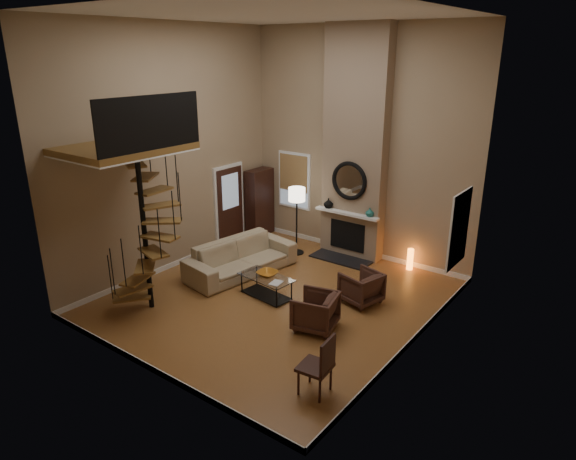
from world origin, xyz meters
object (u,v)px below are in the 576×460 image
Objects in this scene: hutch at (260,202)px; armchair_far at (319,312)px; coffee_table at (266,284)px; floor_lamp at (297,200)px; sofa at (241,257)px; side_chair at (320,364)px; armchair_near at (364,288)px; accent_lamp at (410,259)px.

armchair_far is at bearing -38.48° from hutch.
floor_lamp is (-0.91, 2.34, 1.13)m from coffee_table.
coffee_table is at bearing -106.79° from sofa.
armchair_far is 0.78× the size of side_chair.
armchair_near is 2.02m from coffee_table.
hutch reaches higher than sofa.
side_chair is (3.59, -4.37, -0.89)m from floor_lamp.
armchair_near is at bearing -27.88° from floor_lamp.
sofa is 3.03m from armchair_far.
coffee_table is 3.37m from side_chair.
side_chair is (3.90, -2.62, 0.13)m from sofa.
sofa is 1.54× the size of floor_lamp.
floor_lamp is at bearing -16.91° from hutch.
coffee_table is at bearing 142.85° from side_chair.
armchair_near is at bearing 158.76° from armchair_far.
coffee_table is (-1.80, -0.91, -0.07)m from armchair_near.
armchair_far is 3.92m from floor_lamp.
armchair_far is (4.14, -3.29, -0.60)m from hutch.
sofa is at bearing 146.10° from side_chair.
accent_lamp reaches higher than coffee_table.
armchair_far is at bearing 7.66° from armchair_near.
sofa is at bearing -140.41° from accent_lamp.
side_chair reaches higher than coffee_table.
hutch is 3.50× the size of accent_lamp.
accent_lamp is (4.36, 0.28, -0.70)m from hutch.
armchair_near is 3.08m from side_chair.
hutch is 2.39× the size of armchair_far.
accent_lamp is (3.05, 2.52, -0.15)m from sofa.
armchair_near is at bearing -90.92° from accent_lamp.
armchair_far is (2.84, -1.05, -0.04)m from sofa.
accent_lamp is 5.22m from side_chair.
sofa is 4.70m from side_chair.
armchair_near is at bearing 106.69° from side_chair.
hutch is 7.14m from side_chair.
accent_lamp is (2.74, 0.77, -1.16)m from floor_lamp.
side_chair is (5.20, -4.87, -0.42)m from hutch.
floor_lamp reaches higher than coffee_table.
armchair_near is at bearing -74.87° from sofa.
side_chair is (1.06, -1.57, 0.17)m from armchair_far.
armchair_near is 0.42× the size of floor_lamp.
floor_lamp is at bearing -164.37° from accent_lamp.
coffee_table is at bearing -48.14° from armchair_near.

